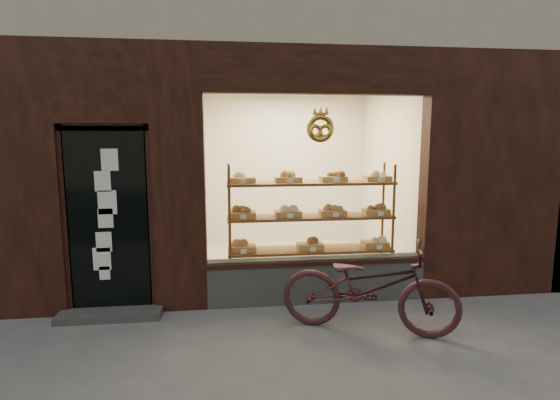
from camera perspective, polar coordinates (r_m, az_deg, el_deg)
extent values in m
cube|color=#2B2E2C|center=(5.59, 4.78, -10.33)|extent=(2.70, 0.25, 0.55)
cube|color=black|center=(5.37, -21.48, -2.56)|extent=(0.90, 0.04, 2.15)
cube|color=#2B2E2C|center=(5.51, -21.29, -13.76)|extent=(1.15, 0.35, 0.08)
torus|color=gold|center=(5.19, 5.28, 9.29)|extent=(0.33, 0.07, 0.33)
cube|color=brown|center=(6.06, 3.91, -11.07)|extent=(2.20, 0.45, 0.04)
cube|color=brown|center=(5.91, 3.96, -6.49)|extent=(2.20, 0.45, 0.03)
cube|color=brown|center=(5.81, 4.00, -2.20)|extent=(2.20, 0.45, 0.04)
cube|color=brown|center=(5.74, 4.05, 2.22)|extent=(2.20, 0.45, 0.04)
cylinder|color=brown|center=(5.54, -6.57, -4.34)|extent=(0.04, 0.04, 1.70)
cylinder|color=brown|center=(5.95, 14.53, -3.66)|extent=(0.04, 0.04, 1.70)
cylinder|color=brown|center=(5.92, -6.62, -3.51)|extent=(0.04, 0.04, 1.70)
cylinder|color=brown|center=(6.31, 13.23, -2.93)|extent=(0.04, 0.04, 1.70)
cube|color=#A37449|center=(5.79, -4.86, -6.27)|extent=(0.34, 0.24, 0.07)
sphere|color=#9A6328|center=(5.77, -4.87, -5.45)|extent=(0.11, 0.11, 0.11)
cube|color=silver|center=(5.61, -4.78, -6.74)|extent=(0.07, 0.01, 0.05)
cube|color=#A37449|center=(5.89, 3.96, -6.00)|extent=(0.34, 0.24, 0.07)
sphere|color=#512512|center=(5.87, 3.97, -5.19)|extent=(0.11, 0.11, 0.11)
cube|color=silver|center=(5.72, 4.32, -6.45)|extent=(0.07, 0.01, 0.05)
cube|color=#A37449|center=(6.13, 12.29, -5.61)|extent=(0.34, 0.24, 0.07)
sphere|color=beige|center=(6.11, 12.31, -4.84)|extent=(0.11, 0.11, 0.11)
cube|color=silver|center=(5.96, 12.88, -6.03)|extent=(0.08, 0.01, 0.05)
cube|color=#A37449|center=(5.70, -4.92, -1.88)|extent=(0.34, 0.24, 0.07)
sphere|color=#512512|center=(5.68, -4.93, -1.04)|extent=(0.11, 0.11, 0.11)
cube|color=silver|center=(5.51, -4.84, -2.23)|extent=(0.07, 0.01, 0.06)
cube|color=#A37449|center=(5.75, 1.07, -1.76)|extent=(0.34, 0.24, 0.07)
sphere|color=beige|center=(5.73, 1.07, -0.92)|extent=(0.11, 0.11, 0.11)
cube|color=silver|center=(5.57, 1.34, -2.09)|extent=(0.08, 0.01, 0.06)
cube|color=#A37449|center=(5.86, 6.89, -1.62)|extent=(0.34, 0.24, 0.07)
sphere|color=#9A6328|center=(5.85, 6.90, -0.80)|extent=(0.11, 0.11, 0.11)
cube|color=silver|center=(5.69, 7.34, -1.94)|extent=(0.07, 0.01, 0.06)
cube|color=#A37449|center=(6.04, 12.42, -1.46)|extent=(0.34, 0.24, 0.07)
sphere|color=#512512|center=(6.02, 12.45, -0.67)|extent=(0.11, 0.11, 0.11)
cube|color=silver|center=(5.87, 13.02, -1.77)|extent=(0.08, 0.01, 0.06)
cube|color=#A37449|center=(5.63, -4.98, 2.62)|extent=(0.34, 0.24, 0.07)
sphere|color=beige|center=(5.62, -4.99, 3.49)|extent=(0.11, 0.11, 0.11)
cube|color=silver|center=(5.45, -4.90, 2.43)|extent=(0.07, 0.01, 0.06)
cube|color=#A37449|center=(5.69, 1.08, 2.71)|extent=(0.34, 0.24, 0.07)
sphere|color=#9A6328|center=(5.68, 1.09, 3.56)|extent=(0.11, 0.11, 0.11)
cube|color=silver|center=(5.50, 1.36, 2.52)|extent=(0.08, 0.01, 0.06)
cube|color=#A37449|center=(5.80, 6.96, 2.76)|extent=(0.34, 0.24, 0.07)
sphere|color=#512512|center=(5.80, 6.98, 3.60)|extent=(0.11, 0.11, 0.11)
cube|color=silver|center=(5.62, 7.42, 2.58)|extent=(0.07, 0.01, 0.06)
cube|color=#A37449|center=(5.98, 12.56, 2.79)|extent=(0.34, 0.24, 0.07)
sphere|color=beige|center=(5.97, 12.58, 3.60)|extent=(0.11, 0.11, 0.11)
cube|color=silver|center=(5.80, 13.17, 2.61)|extent=(0.08, 0.01, 0.06)
imported|color=black|center=(4.78, 11.55, -11.06)|extent=(1.96, 1.29, 0.98)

